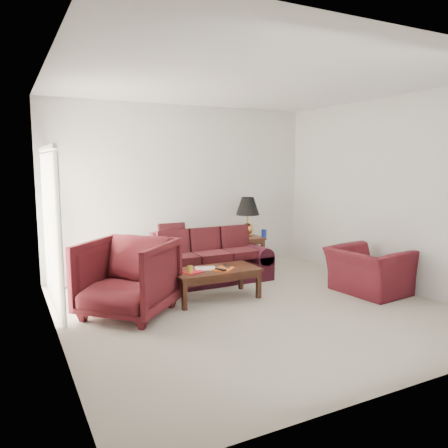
% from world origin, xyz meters
% --- Properties ---
extents(floor, '(5.00, 5.00, 0.00)m').
position_xyz_m(floor, '(0.00, 0.00, 0.00)').
color(floor, beige).
rests_on(floor, ground).
extents(blinds, '(0.10, 2.00, 2.16)m').
position_xyz_m(blinds, '(-2.42, 1.30, 1.08)').
color(blinds, silver).
rests_on(blinds, ground).
extents(sofa, '(2.07, 0.93, 0.84)m').
position_xyz_m(sofa, '(0.02, 1.43, 0.42)').
color(sofa, black).
rests_on(sofa, ground).
extents(throw_pillow, '(0.48, 0.26, 0.48)m').
position_xyz_m(throw_pillow, '(-0.39, 2.08, 0.70)').
color(throw_pillow, black).
rests_on(throw_pillow, sofa).
extents(end_table, '(0.54, 0.54, 0.59)m').
position_xyz_m(end_table, '(1.10, 2.05, 0.29)').
color(end_table, '#55261D').
rests_on(end_table, ground).
extents(table_lamp, '(0.58, 0.58, 0.74)m').
position_xyz_m(table_lamp, '(1.13, 2.09, 0.96)').
color(table_lamp, '#B9863A').
rests_on(table_lamp, end_table).
extents(clock, '(0.13, 0.07, 0.13)m').
position_xyz_m(clock, '(0.92, 1.93, 0.65)').
color(clock, silver).
rests_on(clock, end_table).
extents(blue_canister, '(0.12, 0.12, 0.15)m').
position_xyz_m(blue_canister, '(1.35, 1.85, 0.66)').
color(blue_canister, '#182F9E').
rests_on(blue_canister, end_table).
extents(picture_frame, '(0.20, 0.21, 0.06)m').
position_xyz_m(picture_frame, '(0.92, 2.28, 0.67)').
color(picture_frame, silver).
rests_on(picture_frame, end_table).
extents(floor_lamp, '(0.29, 0.29, 1.59)m').
position_xyz_m(floor_lamp, '(-2.27, 2.16, 0.79)').
color(floor_lamp, white).
rests_on(floor_lamp, ground).
extents(armchair_left, '(1.53, 1.53, 1.00)m').
position_xyz_m(armchair_left, '(-1.60, 0.47, 0.50)').
color(armchair_left, '#3F0E13').
rests_on(armchair_left, ground).
extents(armchair_right, '(1.04, 1.16, 0.69)m').
position_xyz_m(armchair_right, '(1.92, -0.23, 0.35)').
color(armchair_right, '#491018').
rests_on(armchair_right, ground).
extents(coffee_table, '(1.42, 1.08, 0.45)m').
position_xyz_m(coffee_table, '(-0.29, 0.57, 0.22)').
color(coffee_table, black).
rests_on(coffee_table, ground).
extents(magazine_red, '(0.30, 0.25, 0.02)m').
position_xyz_m(magazine_red, '(-0.65, 0.53, 0.45)').
color(magazine_red, '#B6121F').
rests_on(magazine_red, coffee_table).
extents(magazine_white, '(0.34, 0.29, 0.02)m').
position_xyz_m(magazine_white, '(-0.42, 0.62, 0.45)').
color(magazine_white, white).
rests_on(magazine_white, coffee_table).
extents(magazine_orange, '(0.38, 0.36, 0.02)m').
position_xyz_m(magazine_orange, '(-0.20, 0.48, 0.45)').
color(magazine_orange, '#DB5919').
rests_on(magazine_orange, coffee_table).
extents(remote_a, '(0.11, 0.19, 0.02)m').
position_xyz_m(remote_a, '(-0.28, 0.41, 0.47)').
color(remote_a, black).
rests_on(remote_a, coffee_table).
extents(remote_b, '(0.07, 0.17, 0.02)m').
position_xyz_m(remote_b, '(-0.11, 0.54, 0.47)').
color(remote_b, black).
rests_on(remote_b, coffee_table).
extents(yellow_glass, '(0.09, 0.09, 0.12)m').
position_xyz_m(yellow_glass, '(-0.72, 0.46, 0.50)').
color(yellow_glass, gold).
rests_on(yellow_glass, coffee_table).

